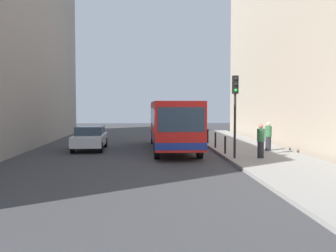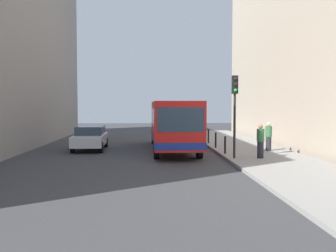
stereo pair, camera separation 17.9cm
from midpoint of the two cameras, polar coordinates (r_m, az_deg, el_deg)
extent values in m
plane|color=#38383A|center=(20.49, -1.07, -4.75)|extent=(80.00, 80.00, 0.00)
cube|color=gray|center=(21.38, 13.59, -4.30)|extent=(4.40, 40.00, 0.15)
cube|color=red|center=(24.06, 0.48, 0.60)|extent=(2.56, 11.01, 2.50)
cube|color=navy|center=(24.12, 0.48, -1.65)|extent=(2.58, 11.03, 0.36)
cube|color=#2D3D4C|center=(18.59, 1.69, 0.95)|extent=(2.26, 0.07, 1.20)
cube|color=#2D3D4C|center=(24.55, 0.40, 1.47)|extent=(2.57, 9.41, 1.00)
cylinder|color=black|center=(20.41, 4.43, -3.37)|extent=(0.29, 1.00, 1.00)
cylinder|color=black|center=(20.22, -1.93, -3.43)|extent=(0.29, 1.00, 1.00)
cylinder|color=black|center=(28.12, 2.21, -1.60)|extent=(0.29, 1.00, 1.00)
cylinder|color=black|center=(27.98, -2.40, -1.62)|extent=(0.29, 1.00, 1.00)
cube|color=silver|center=(24.64, -11.61, -1.99)|extent=(1.86, 4.43, 0.64)
cube|color=#2D3D4C|center=(24.75, -11.58, -0.62)|extent=(1.64, 2.49, 0.52)
cylinder|color=black|center=(23.09, -10.06, -3.11)|extent=(0.23, 0.64, 0.64)
cylinder|color=black|center=(23.32, -14.08, -3.09)|extent=(0.23, 0.64, 0.64)
cylinder|color=black|center=(26.06, -9.38, -2.40)|extent=(0.23, 0.64, 0.64)
cylinder|color=black|center=(26.26, -12.95, -2.40)|extent=(0.23, 0.64, 0.64)
cylinder|color=black|center=(19.52, 9.55, -0.02)|extent=(0.12, 0.12, 3.20)
cube|color=black|center=(19.52, 9.60, 6.00)|extent=(0.28, 0.24, 0.90)
sphere|color=black|center=(19.41, 9.69, 6.85)|extent=(0.16, 0.16, 0.16)
sphere|color=black|center=(19.39, 9.69, 6.02)|extent=(0.16, 0.16, 0.16)
sphere|color=green|center=(19.38, 9.68, 5.19)|extent=(0.16, 0.16, 0.16)
cylinder|color=black|center=(21.36, 8.17, -2.77)|extent=(0.11, 0.11, 0.95)
cylinder|color=black|center=(24.25, 6.78, -2.07)|extent=(0.11, 0.11, 0.95)
cylinder|color=black|center=(27.14, 5.68, -1.51)|extent=(0.11, 0.11, 0.95)
cylinder|color=black|center=(30.05, 4.80, -1.06)|extent=(0.11, 0.11, 0.95)
cylinder|color=#26262D|center=(19.91, 13.21, -3.42)|extent=(0.32, 0.32, 0.83)
cylinder|color=#336B3F|center=(19.85, 13.24, -1.31)|extent=(0.38, 0.38, 0.64)
sphere|color=#8C6647|center=(19.82, 13.26, -0.06)|extent=(0.23, 0.23, 0.23)
cylinder|color=#26262D|center=(23.33, 14.30, -2.52)|extent=(0.32, 0.32, 0.81)
cylinder|color=#336B3F|center=(23.28, 14.33, -0.77)|extent=(0.38, 0.38, 0.62)
sphere|color=beige|center=(23.25, 14.34, 0.27)|extent=(0.22, 0.22, 0.22)
camera|label=1|loc=(0.09, -90.23, -0.01)|focal=41.46mm
camera|label=2|loc=(0.09, 89.77, 0.01)|focal=41.46mm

